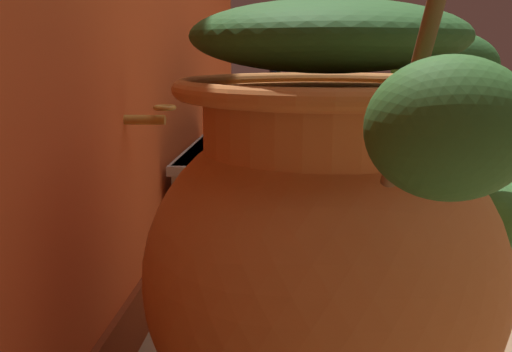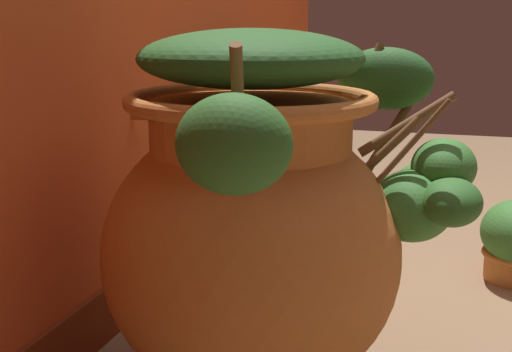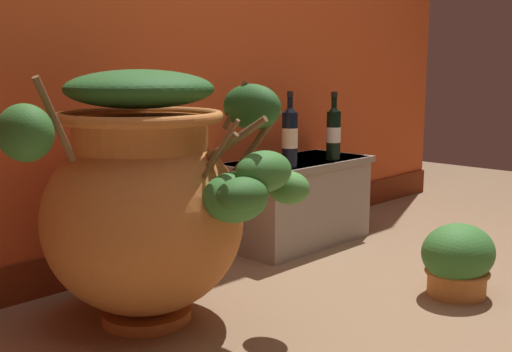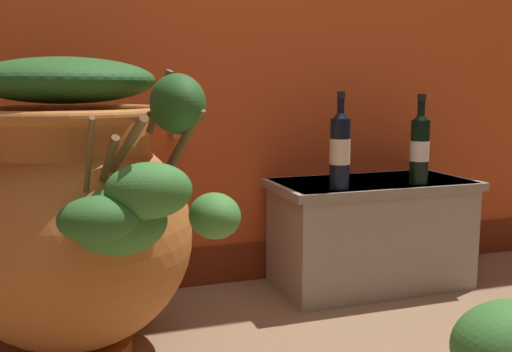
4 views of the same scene
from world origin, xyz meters
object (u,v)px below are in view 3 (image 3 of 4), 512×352
wine_bottle_middle (334,131)px  wine_bottle_left (290,135)px  potted_shrub (458,260)px  terracotta_urn (147,199)px

wine_bottle_middle → wine_bottle_left: bearing=-179.8°
wine_bottle_middle → potted_shrub: size_ratio=1.06×
wine_bottle_left → wine_bottle_middle: wine_bottle_left is taller
wine_bottle_left → potted_shrub: bearing=-85.4°
terracotta_urn → wine_bottle_left: 0.92m
terracotta_urn → wine_bottle_middle: terracotta_urn is taller
terracotta_urn → potted_shrub: bearing=-33.5°
terracotta_urn → wine_bottle_middle: size_ratio=2.72×
wine_bottle_left → potted_shrub: 0.90m
wine_bottle_left → terracotta_urn: bearing=-170.2°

